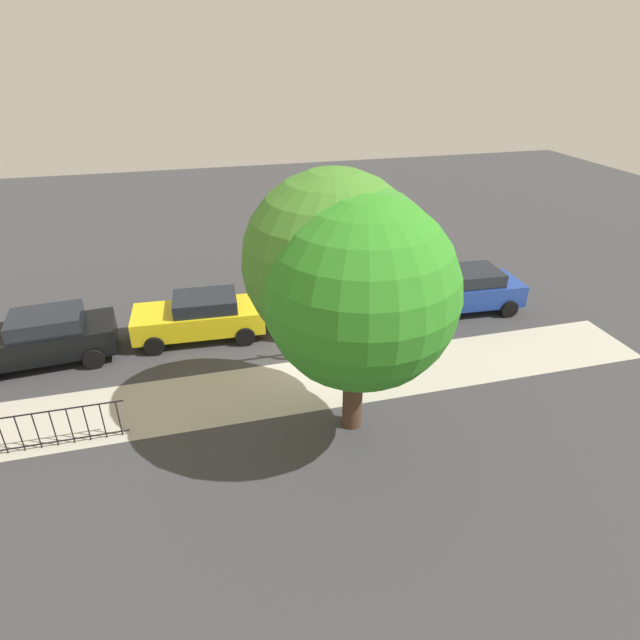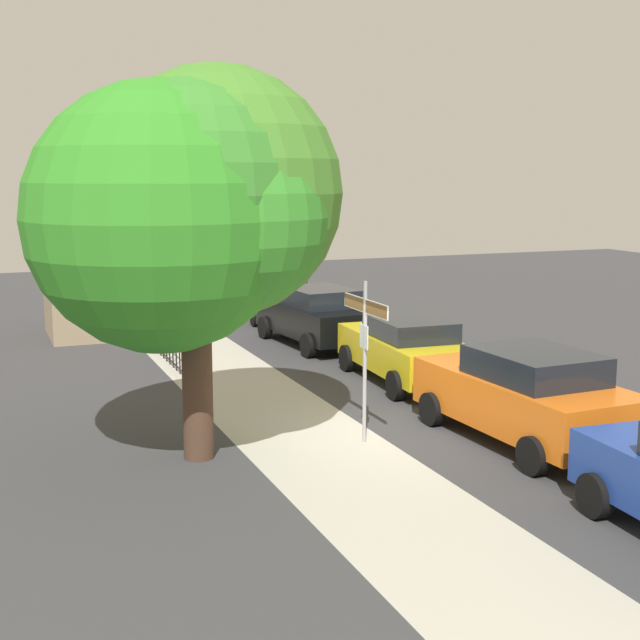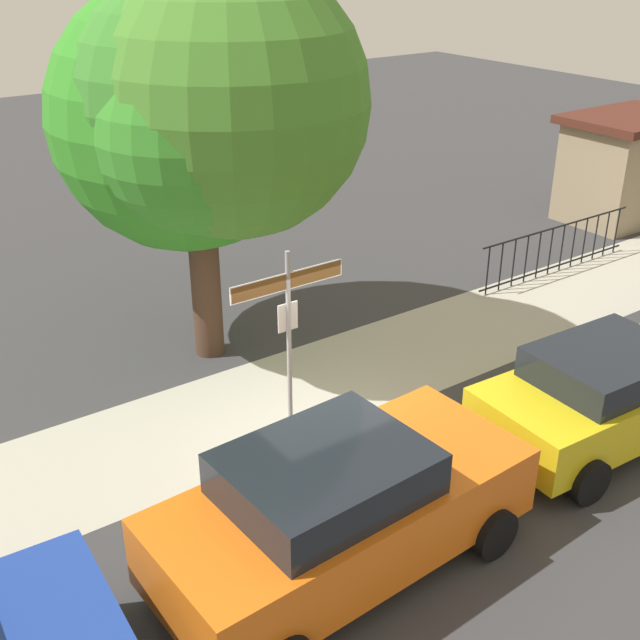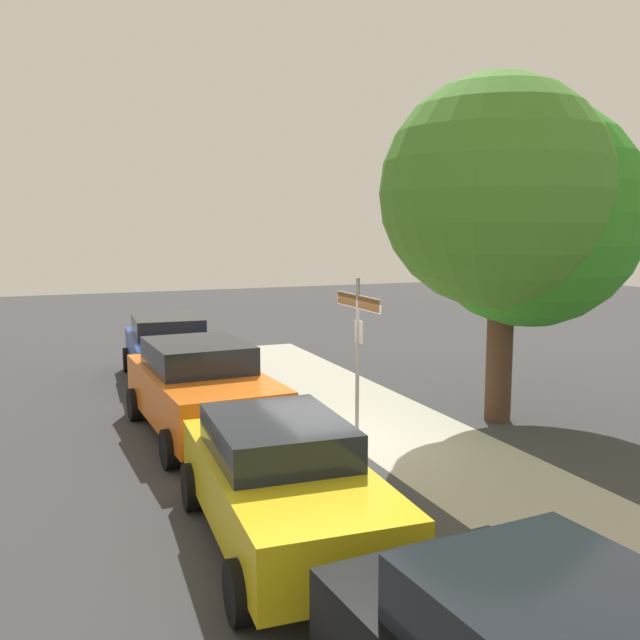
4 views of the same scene
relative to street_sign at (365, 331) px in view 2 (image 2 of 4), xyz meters
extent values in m
plane|color=#38383A|center=(0.19, -0.40, -2.01)|extent=(60.00, 60.00, 0.00)
cube|color=#B1AE9E|center=(2.19, 0.90, -2.01)|extent=(24.00, 2.60, 0.00)
cylinder|color=#9EA0A5|center=(0.00, 0.00, -0.56)|extent=(0.07, 0.07, 2.90)
cube|color=brown|center=(0.00, 0.00, 0.45)|extent=(1.77, 0.02, 0.22)
cube|color=white|center=(0.00, 0.00, 0.45)|extent=(1.80, 0.02, 0.25)
cube|color=silver|center=(0.00, 0.02, -0.10)|extent=(0.32, 0.02, 0.42)
cylinder|color=#493224|center=(0.23, 2.96, -0.57)|extent=(0.51, 0.51, 2.89)
sphere|color=#358B28|center=(-0.08, 2.35, 2.05)|extent=(3.06, 3.06, 3.06)
sphere|color=#37822A|center=(0.16, 2.96, 2.42)|extent=(3.68, 3.68, 3.68)
sphere|color=#448229|center=(0.64, 2.45, 2.42)|extent=(4.24, 4.24, 4.24)
sphere|color=#318A23|center=(0.30, 3.48, 2.04)|extent=(4.37, 4.37, 4.37)
cylinder|color=black|center=(-4.35, -1.56, -1.69)|extent=(0.65, 0.25, 0.64)
cube|color=orange|center=(-1.01, -2.66, -1.26)|extent=(4.57, 2.13, 0.88)
cube|color=black|center=(-1.28, -2.68, -0.57)|extent=(2.23, 1.79, 0.50)
cylinder|color=black|center=(0.47, -1.63, -1.69)|extent=(0.65, 0.25, 0.64)
cylinder|color=black|center=(0.56, -3.55, -1.69)|extent=(0.65, 0.25, 0.64)
cylinder|color=black|center=(-2.58, -1.78, -1.69)|extent=(0.65, 0.25, 0.64)
cylinder|color=black|center=(-2.48, -3.70, -1.69)|extent=(0.65, 0.25, 0.64)
cube|color=gold|center=(3.79, -2.76, -1.32)|extent=(4.34, 1.94, 0.75)
cube|color=black|center=(3.54, -2.75, -0.72)|extent=(2.12, 1.62, 0.45)
cylinder|color=black|center=(5.28, -1.96, -1.69)|extent=(0.65, 0.25, 0.64)
cylinder|color=black|center=(5.20, -3.69, -1.69)|extent=(0.65, 0.25, 0.64)
cylinder|color=black|center=(2.39, -1.82, -1.69)|extent=(0.65, 0.25, 0.64)
cylinder|color=black|center=(2.30, -3.56, -1.69)|extent=(0.65, 0.25, 0.64)
cube|color=black|center=(8.59, -2.41, -1.28)|extent=(4.45, 2.13, 0.83)
cube|color=black|center=(8.33, -2.43, -0.63)|extent=(2.19, 1.74, 0.48)
cylinder|color=black|center=(9.99, -1.40, -1.69)|extent=(0.65, 0.27, 0.64)
cylinder|color=black|center=(10.13, -3.20, -1.69)|extent=(0.65, 0.27, 0.64)
cylinder|color=black|center=(7.06, -1.63, -1.69)|extent=(0.65, 0.27, 0.64)
cylinder|color=black|center=(7.20, -3.42, -1.69)|extent=(0.65, 0.27, 0.64)
cube|color=white|center=(13.39, -2.75, -1.30)|extent=(4.35, 2.10, 0.78)
cube|color=black|center=(13.14, -2.74, -0.68)|extent=(2.13, 1.76, 0.46)
cylinder|color=black|center=(14.89, -1.89, -1.69)|extent=(0.65, 0.25, 0.64)
cylinder|color=black|center=(14.79, -3.77, -1.69)|extent=(0.65, 0.25, 0.64)
cylinder|color=black|center=(11.99, -1.74, -1.69)|extent=(0.65, 0.25, 0.64)
cylinder|color=black|center=(11.90, -3.61, -1.69)|extent=(0.65, 0.25, 0.64)
cylinder|color=black|center=(8.14, 1.90, -0.96)|extent=(4.57, 0.04, 0.04)
cylinder|color=black|center=(8.14, 1.90, -1.89)|extent=(4.57, 0.04, 0.04)
cylinder|color=black|center=(6.04, 1.90, -1.49)|extent=(0.03, 0.03, 1.05)
cylinder|color=black|center=(6.42, 1.90, -1.49)|extent=(0.03, 0.03, 1.05)
cylinder|color=black|center=(6.80, 1.90, -1.49)|extent=(0.03, 0.03, 1.05)
cylinder|color=black|center=(7.19, 1.90, -1.49)|extent=(0.03, 0.03, 1.05)
cylinder|color=black|center=(7.57, 1.90, -1.49)|extent=(0.03, 0.03, 1.05)
cylinder|color=black|center=(7.95, 1.90, -1.49)|extent=(0.03, 0.03, 1.05)
cylinder|color=black|center=(8.33, 1.90, -1.49)|extent=(0.03, 0.03, 1.05)
cylinder|color=black|center=(8.71, 1.90, -1.49)|extent=(0.03, 0.03, 1.05)
cylinder|color=black|center=(9.09, 1.90, -1.49)|extent=(0.03, 0.03, 1.05)
cylinder|color=black|center=(9.47, 1.90, -1.49)|extent=(0.03, 0.03, 1.05)
cylinder|color=black|center=(9.85, 1.90, -1.49)|extent=(0.03, 0.03, 1.05)
cylinder|color=black|center=(10.23, 1.90, -1.49)|extent=(0.03, 0.03, 1.05)
cube|color=#998466|center=(12.42, 3.40, -0.79)|extent=(3.00, 2.02, 2.46)
cube|color=#4C2319|center=(12.42, 3.40, 0.54)|extent=(3.36, 2.38, 0.20)
camera|label=1|loc=(3.81, 13.31, 6.88)|focal=29.43mm
camera|label=2|loc=(-13.75, 6.30, 2.78)|focal=49.18mm
camera|label=3|loc=(-5.38, -8.41, 4.75)|focal=44.85mm
camera|label=4|loc=(11.35, -5.35, 1.82)|focal=39.12mm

